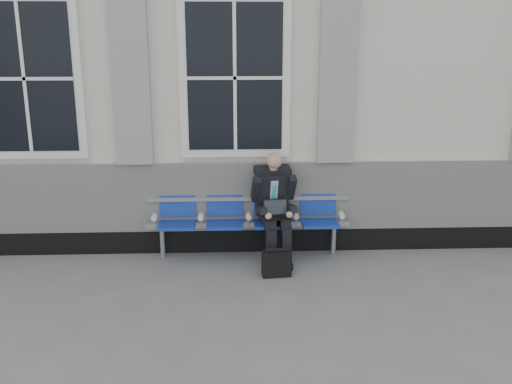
{
  "coord_description": "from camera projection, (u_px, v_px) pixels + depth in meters",
  "views": [
    {
      "loc": [
        0.31,
        -5.57,
        2.77
      ],
      "look_at": [
        0.58,
        0.9,
        0.96
      ],
      "focal_mm": 40.0,
      "sensor_mm": 36.0,
      "label": 1
    }
  ],
  "objects": [
    {
      "name": "bench",
      "position": [
        248.0,
        214.0,
        7.24
      ],
      "size": [
        2.6,
        0.47,
        0.91
      ],
      "color": "#9EA0A3",
      "rests_on": "ground"
    },
    {
      "name": "briefcase",
      "position": [
        277.0,
        263.0,
        6.7
      ],
      "size": [
        0.35,
        0.18,
        0.35
      ],
      "color": "black",
      "rests_on": "ground"
    },
    {
      "name": "ground",
      "position": [
        205.0,
        302.0,
        6.1
      ],
      "size": [
        70.0,
        70.0,
        0.0
      ],
      "primitive_type": "plane",
      "color": "slate",
      "rests_on": "ground"
    },
    {
      "name": "station_building",
      "position": [
        210.0,
        70.0,
        8.84
      ],
      "size": [
        14.4,
        4.4,
        4.49
      ],
      "color": "silver",
      "rests_on": "ground"
    },
    {
      "name": "businessman",
      "position": [
        274.0,
        202.0,
        7.08
      ],
      "size": [
        0.57,
        0.77,
        1.37
      ],
      "color": "black",
      "rests_on": "ground"
    }
  ]
}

